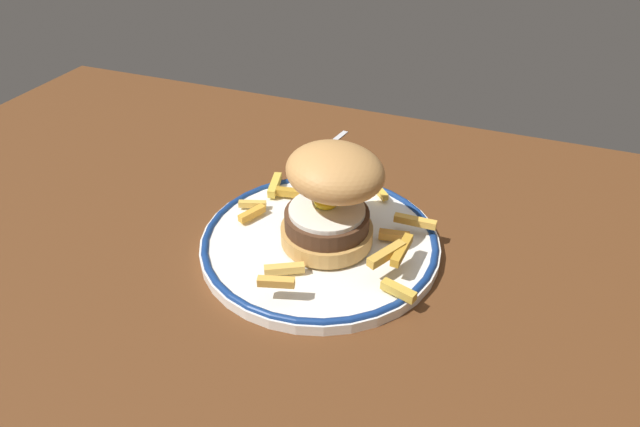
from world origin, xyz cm
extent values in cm
cube|color=#583118|center=(0.00, 0.00, -2.00)|extent=(127.00, 82.11, 4.00)
cylinder|color=white|center=(1.18, 4.39, 0.60)|extent=(26.53, 26.53, 1.20)
torus|color=navy|center=(1.18, 4.39, 1.20)|extent=(26.13, 26.13, 0.80)
cylinder|color=tan|center=(2.13, 3.97, 2.50)|extent=(10.01, 10.01, 1.80)
cylinder|color=#472C1B|center=(2.13, 3.97, 4.34)|extent=(9.09, 9.09, 1.89)
cylinder|color=white|center=(2.13, 3.97, 5.54)|extent=(8.13, 8.13, 0.50)
ellipsoid|color=yellow|center=(1.80, 4.57, 6.21)|extent=(2.60, 2.60, 1.40)
ellipsoid|color=tan|center=(2.69, 4.87, 9.91)|extent=(14.68, 14.59, 6.17)
cube|color=gold|center=(11.58, -1.58, 2.07)|extent=(3.71, 1.96, 0.94)
cube|color=gold|center=(10.67, 9.11, 2.86)|extent=(4.71, 0.89, 0.84)
cube|color=yellow|center=(4.82, 15.13, 1.98)|extent=(3.12, 3.35, 0.76)
cube|color=gold|center=(-2.21, 15.64, 2.70)|extent=(3.05, 2.60, 0.73)
cube|color=#E6B14E|center=(-0.48, -2.58, 2.03)|extent=(4.01, 2.69, 0.86)
cube|color=gold|center=(-1.67, 16.23, 3.64)|extent=(3.59, 2.85, 0.82)
cube|color=orange|center=(8.96, 6.74, 2.07)|extent=(3.43, 1.47, 0.93)
cube|color=gold|center=(-7.62, 11.51, 2.07)|extent=(2.01, 4.71, 0.95)
cube|color=gold|center=(0.22, 12.53, 4.05)|extent=(3.62, 4.40, 0.98)
cube|color=#DBBA51|center=(-1.17, 11.16, 2.09)|extent=(3.36, 1.82, 0.98)
cube|color=gold|center=(9.53, 1.05, 3.98)|extent=(3.02, 4.56, 0.95)
cube|color=gold|center=(-4.66, 10.73, 2.05)|extent=(4.70, 1.75, 0.91)
cube|color=gold|center=(0.88, -6.29, 3.68)|extent=(3.62, 1.80, 0.83)
cube|color=gold|center=(10.76, 2.39, 3.85)|extent=(1.23, 4.81, 0.90)
cube|color=gold|center=(-7.50, 4.98, 2.02)|extent=(2.19, 3.51, 0.83)
cube|color=gold|center=(-8.39, 6.85, 1.95)|extent=(3.32, 1.71, 0.71)
cube|color=gold|center=(-1.17, 14.51, 2.07)|extent=(1.97, 3.20, 0.95)
cube|color=silver|center=(-6.15, 27.96, 0.20)|extent=(2.39, 9.00, 0.32)
ellipsoid|color=silver|center=(-7.40, 21.07, 0.40)|extent=(3.20, 4.01, 0.90)
camera|label=1|loc=(18.54, -40.65, 38.57)|focal=30.85mm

